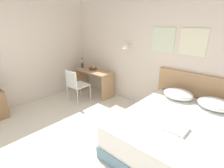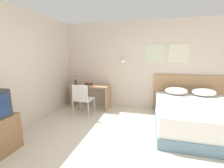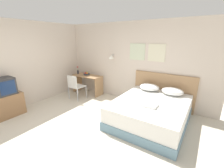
# 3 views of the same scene
# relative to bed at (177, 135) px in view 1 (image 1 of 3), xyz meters

# --- Properties ---
(ground_plane) EXTENTS (24.00, 24.00, 0.00)m
(ground_plane) POSITION_rel_bed_xyz_m (-1.29, -1.48, -0.30)
(ground_plane) COLOR beige
(wall_back) EXTENTS (5.67, 0.31, 2.65)m
(wall_back) POSITION_rel_bed_xyz_m (-1.28, 1.13, 1.03)
(wall_back) COLOR beige
(wall_back) RESTS_ON ground_plane
(bed) EXTENTS (1.73, 2.08, 0.60)m
(bed) POSITION_rel_bed_xyz_m (0.00, 0.00, 0.00)
(bed) COLOR #66899E
(bed) RESTS_ON ground_plane
(headboard) EXTENTS (1.85, 0.06, 1.10)m
(headboard) POSITION_rel_bed_xyz_m (0.00, 1.07, 0.25)
(headboard) COLOR #A87F56
(headboard) RESTS_ON ground_plane
(pillow_left) EXTENTS (0.59, 0.46, 0.20)m
(pillow_left) POSITION_rel_bed_xyz_m (-0.33, 0.76, 0.40)
(pillow_left) COLOR white
(pillow_left) RESTS_ON bed
(pillow_right) EXTENTS (0.59, 0.46, 0.20)m
(pillow_right) POSITION_rel_bed_xyz_m (0.33, 0.76, 0.40)
(pillow_right) COLOR white
(pillow_right) RESTS_ON bed
(folded_towel_near_foot) EXTENTS (0.35, 0.29, 0.06)m
(folded_towel_near_foot) POSITION_rel_bed_xyz_m (0.07, -0.31, 0.33)
(folded_towel_near_foot) COLOR white
(folded_towel_near_foot) RESTS_ON bed
(desk) EXTENTS (1.18, 0.51, 0.73)m
(desk) POSITION_rel_bed_xyz_m (-2.84, 0.75, 0.22)
(desk) COLOR #A87F56
(desk) RESTS_ON ground_plane
(desk_chair) EXTENTS (0.48, 0.48, 0.89)m
(desk_chair) POSITION_rel_bed_xyz_m (-2.79, 0.02, 0.23)
(desk_chair) COLOR white
(desk_chair) RESTS_ON ground_plane
(fruit_bowl) EXTENTS (0.24, 0.24, 0.12)m
(fruit_bowl) POSITION_rel_bed_xyz_m (-2.92, 0.79, 0.48)
(fruit_bowl) COLOR #333842
(fruit_bowl) RESTS_ON desk
(flower_vase) EXTENTS (0.07, 0.07, 0.31)m
(flower_vase) POSITION_rel_bed_xyz_m (-3.33, 0.73, 0.56)
(flower_vase) COLOR #333338
(flower_vase) RESTS_ON desk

